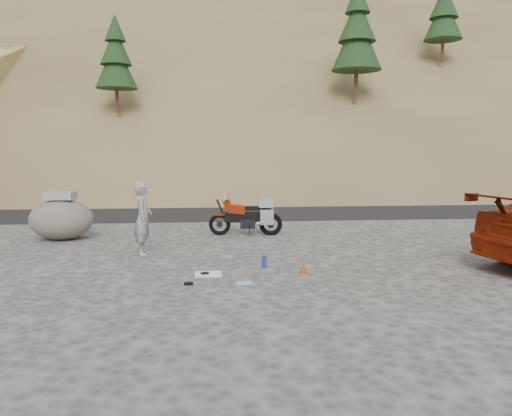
# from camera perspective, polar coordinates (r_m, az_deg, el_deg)

# --- Properties ---
(ground) EXTENTS (140.00, 140.00, 0.00)m
(ground) POSITION_cam_1_polar(r_m,az_deg,el_deg) (11.10, -7.41, -5.62)
(ground) COLOR #44413E
(ground) RESTS_ON ground
(road) EXTENTS (120.00, 7.00, 0.05)m
(road) POSITION_cam_1_polar(r_m,az_deg,el_deg) (19.98, -6.42, -0.22)
(road) COLOR black
(road) RESTS_ON ground
(hillside) EXTENTS (120.00, 73.00, 46.72)m
(hillside) POSITION_cam_1_polar(r_m,az_deg,el_deg) (52.46, -5.87, 16.05)
(hillside) COLOR brown
(hillside) RESTS_ON ground
(motorcycle) EXTENTS (2.05, 0.66, 1.22)m
(motorcycle) POSITION_cam_1_polar(r_m,az_deg,el_deg) (13.83, -0.81, -0.99)
(motorcycle) COLOR black
(motorcycle) RESTS_ON ground
(man) EXTENTS (0.40, 0.60, 1.65)m
(man) POSITION_cam_1_polar(r_m,az_deg,el_deg) (11.65, -12.69, -5.15)
(man) COLOR gray
(man) RESTS_ON ground
(boulder) EXTENTS (1.96, 1.78, 1.25)m
(boulder) POSITION_cam_1_polar(r_m,az_deg,el_deg) (14.10, -21.34, -1.17)
(boulder) COLOR #5E5850
(boulder) RESTS_ON ground
(gear_white_cloth) EXTENTS (0.52, 0.47, 0.02)m
(gear_white_cloth) POSITION_cam_1_polar(r_m,az_deg,el_deg) (9.56, -5.47, -7.52)
(gear_white_cloth) COLOR white
(gear_white_cloth) RESTS_ON ground
(gear_bottle) EXTENTS (0.12, 0.12, 0.25)m
(gear_bottle) POSITION_cam_1_polar(r_m,az_deg,el_deg) (10.02, 0.94, -6.15)
(gear_bottle) COLOR navy
(gear_bottle) RESTS_ON ground
(gear_funnel) EXTENTS (0.16, 0.16, 0.20)m
(gear_funnel) POSITION_cam_1_polar(r_m,az_deg,el_deg) (9.62, 5.45, -6.88)
(gear_funnel) COLOR #B72A0C
(gear_funnel) RESTS_ON ground
(gear_glove_a) EXTENTS (0.16, 0.12, 0.04)m
(gear_glove_a) POSITION_cam_1_polar(r_m,az_deg,el_deg) (8.88, -7.71, -8.55)
(gear_glove_a) COLOR black
(gear_glove_a) RESTS_ON ground
(gear_glove_b) EXTENTS (0.17, 0.15, 0.04)m
(gear_glove_b) POSITION_cam_1_polar(r_m,az_deg,el_deg) (9.54, -5.88, -7.47)
(gear_glove_b) COLOR black
(gear_glove_b) RESTS_ON ground
(gear_blue_cloth) EXTENTS (0.30, 0.23, 0.01)m
(gear_blue_cloth) POSITION_cam_1_polar(r_m,az_deg,el_deg) (8.90, -1.35, -8.57)
(gear_blue_cloth) COLOR #91B1E0
(gear_blue_cloth) RESTS_ON ground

